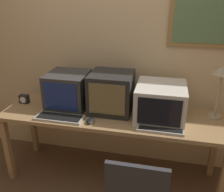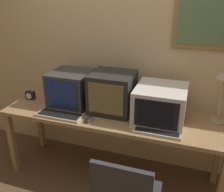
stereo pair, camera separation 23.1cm
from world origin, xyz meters
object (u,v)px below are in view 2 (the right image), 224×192
(keyboard_side, at_px, (157,131))
(mouse_near_keyboard, at_px, (89,119))
(desk_clock, at_px, (30,95))
(monitor_right, at_px, (160,104))
(keyboard_main, at_px, (60,115))
(monitor_left, at_px, (71,88))
(monitor_center, at_px, (112,92))

(keyboard_side, height_order, mouse_near_keyboard, mouse_near_keyboard)
(keyboard_side, xyz_separation_m, desk_clock, (-1.42, 0.24, 0.03))
(monitor_right, bearing_deg, mouse_near_keyboard, -158.80)
(keyboard_side, bearing_deg, keyboard_main, -179.21)
(monitor_right, relative_size, keyboard_side, 1.17)
(monitor_left, height_order, desk_clock, monitor_left)
(desk_clock, bearing_deg, monitor_center, 1.86)
(keyboard_main, bearing_deg, monitor_right, 14.57)
(monitor_right, bearing_deg, desk_clock, 179.27)
(monitor_left, xyz_separation_m, keyboard_main, (0.01, -0.28, -0.16))
(keyboard_main, relative_size, mouse_near_keyboard, 3.75)
(monitor_right, bearing_deg, keyboard_main, -165.43)
(mouse_near_keyboard, bearing_deg, keyboard_main, -179.83)
(monitor_center, bearing_deg, monitor_left, -179.89)
(desk_clock, bearing_deg, monitor_right, -0.73)
(keyboard_main, xyz_separation_m, desk_clock, (-0.50, 0.25, 0.03))
(monitor_right, xyz_separation_m, keyboard_main, (-0.90, -0.23, -0.15))
(monitor_left, height_order, monitor_center, monitor_center)
(monitor_left, xyz_separation_m, monitor_center, (0.44, 0.00, 0.02))
(keyboard_side, bearing_deg, mouse_near_keyboard, -178.92)
(keyboard_main, height_order, desk_clock, desk_clock)
(keyboard_main, relative_size, keyboard_side, 1.12)
(monitor_left, xyz_separation_m, monitor_right, (0.91, -0.05, -0.02))
(monitor_right, xyz_separation_m, desk_clock, (-1.40, 0.02, -0.12))
(mouse_near_keyboard, bearing_deg, monitor_center, 64.97)
(monitor_center, bearing_deg, monitor_right, -5.85)
(keyboard_main, xyz_separation_m, keyboard_side, (0.92, 0.01, 0.00))
(monitor_center, relative_size, monitor_right, 0.87)
(monitor_right, bearing_deg, monitor_center, 174.15)
(monitor_left, height_order, keyboard_main, monitor_left)
(monitor_left, relative_size, monitor_right, 0.85)
(monitor_center, xyz_separation_m, keyboard_side, (0.49, -0.27, -0.18))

